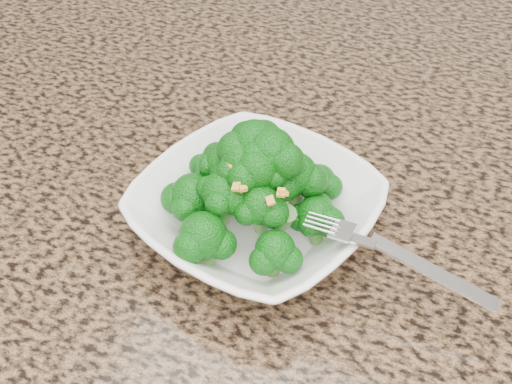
% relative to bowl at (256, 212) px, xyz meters
% --- Properties ---
extents(granite_counter, '(1.64, 1.04, 0.03)m').
position_rel_bowl_xyz_m(granite_counter, '(0.02, 0.04, -0.04)').
color(granite_counter, brown).
rests_on(granite_counter, cabinet).
extents(bowl, '(0.25, 0.25, 0.05)m').
position_rel_bowl_xyz_m(bowl, '(0.00, 0.00, 0.00)').
color(bowl, white).
rests_on(bowl, granite_counter).
extents(broccoli_pile, '(0.18, 0.18, 0.07)m').
position_rel_bowl_xyz_m(broccoli_pile, '(0.00, 0.00, 0.06)').
color(broccoli_pile, '#0A5E0C').
rests_on(broccoli_pile, bowl).
extents(garlic_topping, '(0.11, 0.11, 0.01)m').
position_rel_bowl_xyz_m(garlic_topping, '(0.00, 0.00, 0.10)').
color(garlic_topping, gold).
rests_on(garlic_topping, broccoli_pile).
extents(fork, '(0.18, 0.04, 0.01)m').
position_rel_bowl_xyz_m(fork, '(0.11, -0.03, 0.03)').
color(fork, silver).
rests_on(fork, bowl).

